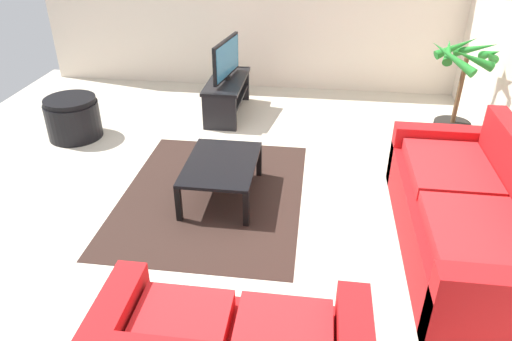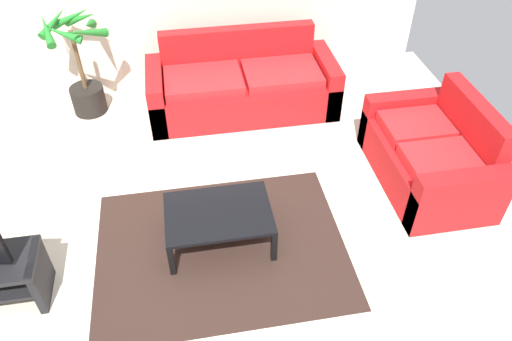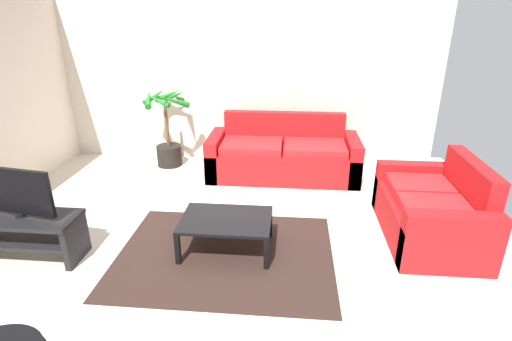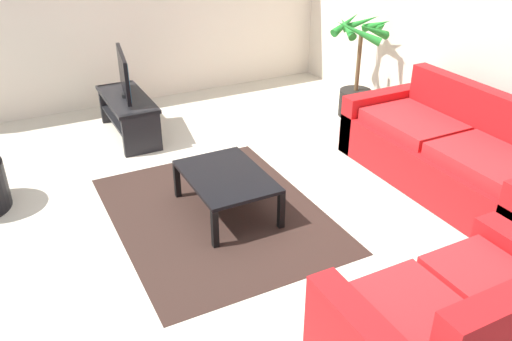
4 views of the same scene
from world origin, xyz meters
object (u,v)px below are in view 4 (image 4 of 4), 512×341
tv_stand (128,111)px  potted_palm (358,74)px  couch_main (451,156)px  couch_loveseat (459,331)px  tv (124,74)px  coffee_table (226,179)px

tv_stand → potted_palm: potted_palm is taller
couch_main → couch_loveseat: (1.66, -1.61, -0.01)m
tv → coffee_table: tv is taller
couch_main → tv_stand: 3.46m
potted_palm → couch_main: bearing=-8.4°
couch_loveseat → tv: 4.26m
potted_palm → tv_stand: bearing=-104.2°
couch_loveseat → couch_main: bearing=135.9°
couch_loveseat → coffee_table: size_ratio=1.60×
couch_main → couch_loveseat: bearing=-44.1°
tv → coffee_table: size_ratio=0.90×
tv_stand → tv: tv is taller
couch_loveseat → potted_palm: 3.98m
tv_stand → couch_loveseat: bearing=10.6°
couch_main → coffee_table: size_ratio=2.39×
potted_palm → couch_loveseat: bearing=-28.3°
coffee_table → tv: bearing=-171.0°
tv → couch_loveseat: bearing=10.6°
coffee_table → potted_palm: (-1.31, 2.34, 0.21)m
couch_loveseat → coffee_table: couch_loveseat is taller
couch_main → tv_stand: (-2.51, -2.39, 0.00)m
couch_loveseat → tv_stand: bearing=-169.4°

